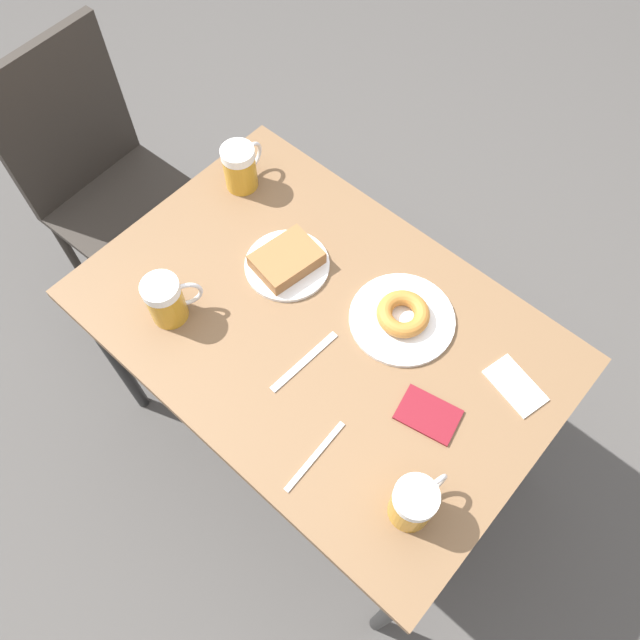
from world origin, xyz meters
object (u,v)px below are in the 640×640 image
(plate_with_cake, at_px, (287,262))
(beer_mug_left, at_px, (241,167))
(beer_mug_center, at_px, (414,503))
(beer_mug_right, at_px, (166,300))
(knife, at_px, (304,361))
(fork, at_px, (315,456))
(chair, at_px, (97,170))
(napkin_folded, at_px, (515,386))
(plate_with_donut, at_px, (402,316))
(passport_near_edge, at_px, (428,415))

(plate_with_cake, height_order, beer_mug_left, beer_mug_left)
(beer_mug_left, relative_size, beer_mug_center, 1.01)
(beer_mug_left, height_order, beer_mug_right, same)
(knife, bearing_deg, fork, -131.79)
(chair, relative_size, knife, 4.82)
(beer_mug_right, xyz_separation_m, napkin_folded, (0.37, -0.69, -0.06))
(plate_with_cake, relative_size, napkin_folded, 1.40)
(beer_mug_center, distance_m, fork, 0.22)
(plate_with_donut, xyz_separation_m, beer_mug_left, (0.05, 0.56, 0.05))
(napkin_folded, bearing_deg, beer_mug_right, 118.43)
(fork, xyz_separation_m, knife, (0.14, 0.16, -0.00))
(plate_with_donut, height_order, beer_mug_left, beer_mug_left)
(beer_mug_center, height_order, fork, beer_mug_center)
(passport_near_edge, bearing_deg, knife, 106.36)
(beer_mug_right, bearing_deg, fork, -93.70)
(napkin_folded, distance_m, passport_near_edge, 0.20)
(beer_mug_center, relative_size, napkin_folded, 0.88)
(passport_near_edge, bearing_deg, plate_with_cake, 80.78)
(beer_mug_left, bearing_deg, beer_mug_center, -113.98)
(beer_mug_center, height_order, knife, beer_mug_center)
(beer_mug_right, height_order, knife, beer_mug_right)
(beer_mug_left, distance_m, passport_near_edge, 0.77)
(beer_mug_left, bearing_deg, knife, -120.34)
(plate_with_cake, distance_m, passport_near_edge, 0.49)
(plate_with_cake, xyz_separation_m, passport_near_edge, (-0.08, -0.48, -0.02))
(chair, height_order, napkin_folded, chair)
(chair, bearing_deg, plate_with_donut, -85.83)
(chair, distance_m, fork, 1.13)
(plate_with_cake, xyz_separation_m, knife, (-0.16, -0.20, -0.02))
(plate_with_cake, height_order, passport_near_edge, plate_with_cake)
(passport_near_edge, bearing_deg, beer_mug_right, 108.28)
(passport_near_edge, bearing_deg, beer_mug_center, -153.23)
(plate_with_donut, distance_m, beer_mug_left, 0.56)
(plate_with_cake, distance_m, beer_mug_center, 0.63)
(fork, bearing_deg, beer_mug_center, -78.17)
(chair, xyz_separation_m, knife, (-0.10, -0.93, 0.15))
(plate_with_donut, xyz_separation_m, passport_near_edge, (-0.14, -0.18, -0.01))
(knife, relative_size, passport_near_edge, 1.38)
(plate_with_cake, bearing_deg, plate_with_donut, -77.35)
(beer_mug_center, bearing_deg, plate_with_donut, 40.20)
(knife, bearing_deg, beer_mug_right, 109.99)
(plate_with_donut, height_order, passport_near_edge, plate_with_donut)
(chair, bearing_deg, fork, -105.43)
(plate_with_cake, height_order, knife, plate_with_cake)
(beer_mug_left, bearing_deg, passport_near_edge, -104.38)
(plate_with_donut, relative_size, beer_mug_center, 1.89)
(plate_with_donut, xyz_separation_m, napkin_folded, (0.03, -0.28, -0.01))
(napkin_folded, bearing_deg, fork, 151.49)
(beer_mug_left, distance_m, beer_mug_right, 0.42)
(beer_mug_left, height_order, knife, beer_mug_left)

